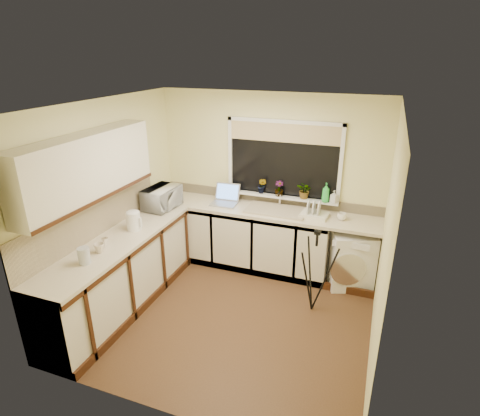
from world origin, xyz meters
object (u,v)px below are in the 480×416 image
laptop (226,198)px  plant_c (279,189)px  glass_jug (84,256)px  microwave (162,198)px  washing_machine (350,258)px  plant_d (305,190)px  plant_b (262,186)px  soap_bottle_green (326,193)px  steel_jar (105,242)px  dish_rack (314,215)px  tripod (314,271)px  soap_bottle_clear (334,197)px  cup_left (99,248)px  kettle (134,221)px  cup_back (342,217)px

laptop → plant_c: bearing=8.0°
glass_jug → microwave: size_ratio=0.33×
washing_machine → microwave: microwave is taller
glass_jug → plant_d: (1.81, 2.29, 0.18)m
washing_machine → plant_b: plant_b is taller
plant_c → soap_bottle_green: (0.64, -0.01, 0.02)m
laptop → glass_jug: bearing=-111.2°
steel_jar → plant_d: plant_d is taller
glass_jug → plant_c: size_ratio=0.83×
dish_rack → plant_d: (-0.19, 0.25, 0.24)m
microwave → plant_c: 1.63m
tripod → soap_bottle_clear: size_ratio=6.08×
tripod → cup_left: (-2.18, -1.04, 0.42)m
washing_machine → cup_left: (-2.53, -1.79, 0.57)m
washing_machine → plant_d: size_ratio=3.27×
dish_rack → plant_d: 0.40m
steel_jar → washing_machine: bearing=32.7°
soap_bottle_green → washing_machine: bearing=-27.1°
steel_jar → plant_b: size_ratio=0.46×
soap_bottle_green → kettle: bearing=-146.8°
plant_c → soap_bottle_green: size_ratio=0.82×
kettle → cup_left: bearing=-90.9°
plant_b → plant_c: (0.26, -0.02, -0.01)m
soap_bottle_green → steel_jar: bearing=-139.0°
tripod → cup_left: bearing=-156.8°
plant_b → plant_c: size_ratio=1.05×
washing_machine → cup_back: bearing=152.3°
plant_c → kettle: bearing=-136.5°
plant_d → cup_left: size_ratio=2.11×
dish_rack → tripod: size_ratio=0.33×
washing_machine → plant_c: plant_c is taller
dish_rack → steel_jar: 2.63m
glass_jug → soap_bottle_green: 3.09m
washing_machine → laptop: bearing=158.0°
washing_machine → cup_back: cup_back is taller
laptop → cup_back: (1.65, -0.06, -0.02)m
plant_c → plant_b: bearing=175.3°
laptop → plant_b: plant_b is taller
glass_jug → soap_bottle_green: (2.10, 2.25, 0.19)m
kettle → plant_d: plant_d is taller
microwave → plant_c: bearing=-63.3°
tripod → kettle: bearing=-171.7°
microwave → cup_back: size_ratio=4.43×
microwave → plant_d: 1.98m
kettle → steel_jar: kettle is taller
plant_c → cup_back: bearing=-12.6°
dish_rack → plant_c: plant_c is taller
plant_b → steel_jar: bearing=-123.2°
dish_rack → soap_bottle_green: size_ratio=1.33×
glass_jug → microwave: bearing=91.7°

